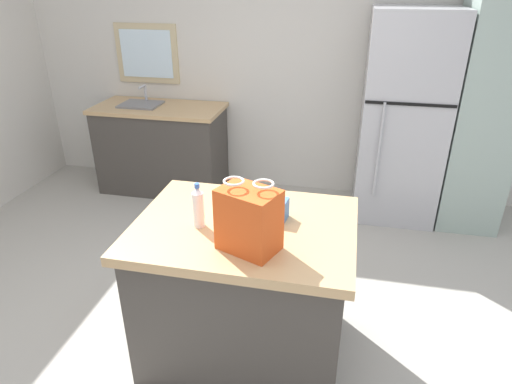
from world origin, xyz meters
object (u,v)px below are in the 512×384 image
at_px(kitchen_island, 245,289).
at_px(tall_cabinet, 484,106).
at_px(bottle, 198,207).
at_px(small_box, 273,209).
at_px(shopping_bag, 249,220).
at_px(refrigerator, 403,119).

distance_m(kitchen_island, tall_cabinet, 2.71).
bearing_deg(kitchen_island, bottle, -162.68).
bearing_deg(small_box, kitchen_island, -144.33).
bearing_deg(small_box, tall_cabinet, 52.78).
height_order(tall_cabinet, shopping_bag, tall_cabinet).
distance_m(tall_cabinet, small_box, 2.47).
height_order(kitchen_island, refrigerator, refrigerator).
relative_size(shopping_bag, small_box, 2.28).
bearing_deg(refrigerator, bottle, -119.56).
bearing_deg(shopping_bag, bottle, 153.58).
bearing_deg(shopping_bag, kitchen_island, 109.22).
distance_m(shopping_bag, bottle, 0.35).
xyz_separation_m(small_box, bottle, (-0.37, -0.17, 0.06)).
xyz_separation_m(tall_cabinet, shopping_bag, (-1.55, -2.29, -0.04)).
xyz_separation_m(kitchen_island, bottle, (-0.23, -0.07, 0.56)).
height_order(shopping_bag, bottle, shopping_bag).
distance_m(kitchen_island, small_box, 0.53).
relative_size(kitchen_island, small_box, 7.50).
relative_size(kitchen_island, shopping_bag, 3.29).
relative_size(refrigerator, small_box, 11.76).
xyz_separation_m(kitchen_island, small_box, (0.14, 0.10, 0.50)).
xyz_separation_m(tall_cabinet, bottle, (-1.86, -2.14, -0.08)).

